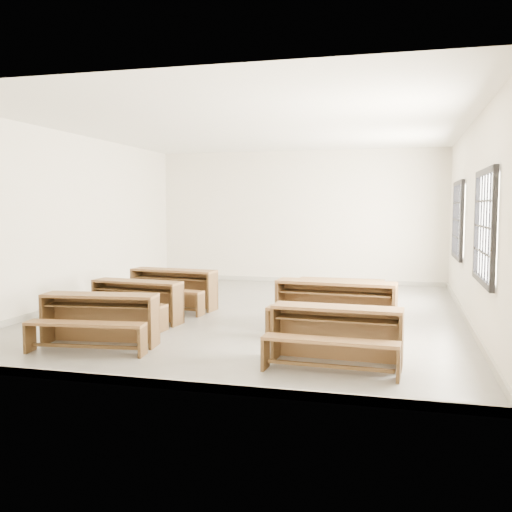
% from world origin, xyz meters
% --- Properties ---
extents(room, '(8.50, 8.50, 3.20)m').
position_xyz_m(room, '(0.09, 0.00, 2.14)').
color(room, slate).
rests_on(room, ground).
extents(desk_set_0, '(1.62, 0.97, 0.69)m').
position_xyz_m(desk_set_0, '(-1.45, -2.79, 0.40)').
color(desk_set_0, brown).
rests_on(desk_set_0, ground).
extents(desk_set_1, '(1.57, 0.93, 0.67)m').
position_xyz_m(desk_set_1, '(-1.66, -1.27, 0.39)').
color(desk_set_1, brown).
rests_on(desk_set_1, ground).
extents(desk_set_2, '(1.68, 1.00, 0.72)m').
position_xyz_m(desk_set_2, '(-1.57, 0.01, 0.42)').
color(desk_set_2, brown).
rests_on(desk_set_2, ground).
extents(desk_set_3, '(1.56, 0.86, 0.68)m').
position_xyz_m(desk_set_3, '(1.72, -2.91, 0.40)').
color(desk_set_3, brown).
rests_on(desk_set_3, ground).
extents(desk_set_4, '(1.79, 1.02, 0.78)m').
position_xyz_m(desk_set_4, '(1.52, -1.34, 0.45)').
color(desk_set_4, brown).
rests_on(desk_set_4, ground).
extents(desk_set_5, '(1.43, 0.75, 0.64)m').
position_xyz_m(desk_set_5, '(1.47, -0.01, 0.37)').
color(desk_set_5, brown).
rests_on(desk_set_5, ground).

